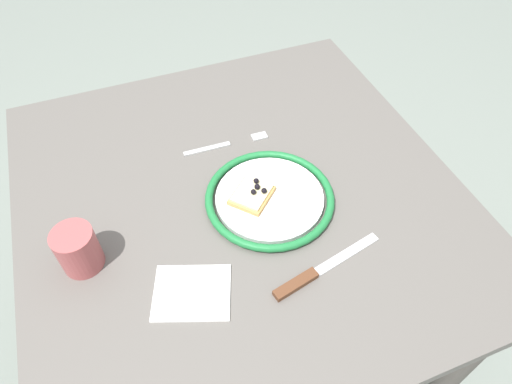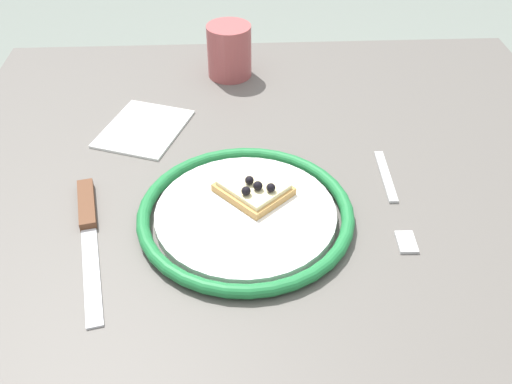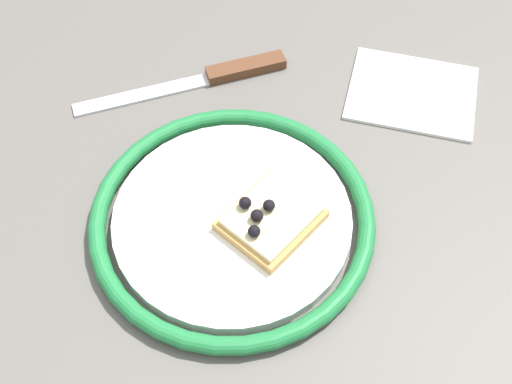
# 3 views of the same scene
# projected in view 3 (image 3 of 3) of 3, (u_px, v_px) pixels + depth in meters

# --- Properties ---
(dining_table) EXTENTS (0.94, 0.91, 0.74)m
(dining_table) POSITION_uv_depth(u_px,v_px,m) (286.00, 304.00, 0.67)
(dining_table) COLOR #5B5651
(dining_table) RESTS_ON ground_plane
(plate) EXTENTS (0.27, 0.27, 0.02)m
(plate) POSITION_uv_depth(u_px,v_px,m) (232.00, 219.00, 0.61)
(plate) COLOR white
(plate) RESTS_ON dining_table
(pizza_slice_near) EXTENTS (0.11, 0.11, 0.03)m
(pizza_slice_near) POSITION_uv_depth(u_px,v_px,m) (270.00, 218.00, 0.60)
(pizza_slice_near) COLOR tan
(pizza_slice_near) RESTS_ON plate
(knife) EXTENTS (0.07, 0.24, 0.01)m
(knife) POSITION_uv_depth(u_px,v_px,m) (218.00, 75.00, 0.73)
(knife) COLOR silver
(knife) RESTS_ON dining_table
(napkin) EXTENTS (0.15, 0.17, 0.00)m
(napkin) POSITION_uv_depth(u_px,v_px,m) (412.00, 93.00, 0.71)
(napkin) COLOR white
(napkin) RESTS_ON dining_table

